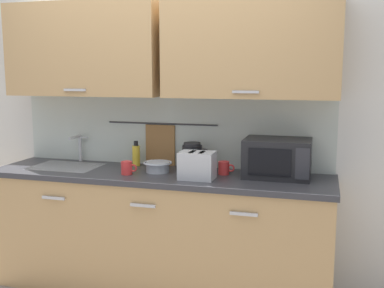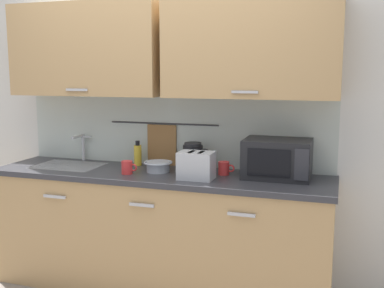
{
  "view_description": "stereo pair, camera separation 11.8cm",
  "coord_description": "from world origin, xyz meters",
  "px_view_note": "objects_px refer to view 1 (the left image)",
  "views": [
    {
      "loc": [
        1.15,
        -2.81,
        1.63
      ],
      "look_at": [
        0.25,
        0.33,
        1.12
      ],
      "focal_mm": 43.13,
      "sensor_mm": 36.0,
      "label": 1
    },
    {
      "loc": [
        1.26,
        -2.78,
        1.63
      ],
      "look_at": [
        0.25,
        0.33,
        1.12
      ],
      "focal_mm": 43.13,
      "sensor_mm": 36.0,
      "label": 2
    }
  ],
  "objects_px": {
    "mixing_bowl": "(158,166)",
    "microwave": "(277,158)",
    "electric_kettle": "(193,157)",
    "mug_by_kettle": "(224,168)",
    "dish_soap_bottle": "(136,155)",
    "toaster": "(197,165)",
    "mug_near_sink": "(127,168)"
  },
  "relations": [
    {
      "from": "mixing_bowl",
      "to": "toaster",
      "type": "distance_m",
      "value": 0.37
    },
    {
      "from": "mug_near_sink",
      "to": "mug_by_kettle",
      "type": "relative_size",
      "value": 1.0
    },
    {
      "from": "electric_kettle",
      "to": "mug_near_sink",
      "type": "distance_m",
      "value": 0.5
    },
    {
      "from": "toaster",
      "to": "dish_soap_bottle",
      "type": "bearing_deg",
      "value": 152.03
    },
    {
      "from": "microwave",
      "to": "mug_near_sink",
      "type": "relative_size",
      "value": 3.83
    },
    {
      "from": "microwave",
      "to": "mug_by_kettle",
      "type": "bearing_deg",
      "value": -175.58
    },
    {
      "from": "toaster",
      "to": "mug_by_kettle",
      "type": "bearing_deg",
      "value": 51.75
    },
    {
      "from": "electric_kettle",
      "to": "dish_soap_bottle",
      "type": "xyz_separation_m",
      "value": [
        -0.47,
        0.03,
        -0.01
      ]
    },
    {
      "from": "microwave",
      "to": "dish_soap_bottle",
      "type": "relative_size",
      "value": 2.35
    },
    {
      "from": "mixing_bowl",
      "to": "microwave",
      "type": "bearing_deg",
      "value": 5.55
    },
    {
      "from": "electric_kettle",
      "to": "toaster",
      "type": "xyz_separation_m",
      "value": [
        0.11,
        -0.28,
        -0.01
      ]
    },
    {
      "from": "electric_kettle",
      "to": "mug_by_kettle",
      "type": "distance_m",
      "value": 0.28
    },
    {
      "from": "microwave",
      "to": "electric_kettle",
      "type": "relative_size",
      "value": 2.03
    },
    {
      "from": "microwave",
      "to": "mug_near_sink",
      "type": "bearing_deg",
      "value": -168.12
    },
    {
      "from": "dish_soap_bottle",
      "to": "mug_by_kettle",
      "type": "xyz_separation_m",
      "value": [
        0.73,
        -0.12,
        -0.04
      ]
    },
    {
      "from": "microwave",
      "to": "electric_kettle",
      "type": "bearing_deg",
      "value": 174.24
    },
    {
      "from": "mug_near_sink",
      "to": "electric_kettle",
      "type": "bearing_deg",
      "value": 34.67
    },
    {
      "from": "electric_kettle",
      "to": "mug_by_kettle",
      "type": "height_order",
      "value": "electric_kettle"
    },
    {
      "from": "microwave",
      "to": "toaster",
      "type": "height_order",
      "value": "microwave"
    },
    {
      "from": "dish_soap_bottle",
      "to": "toaster",
      "type": "distance_m",
      "value": 0.66
    },
    {
      "from": "dish_soap_bottle",
      "to": "mixing_bowl",
      "type": "distance_m",
      "value": 0.3
    },
    {
      "from": "dish_soap_bottle",
      "to": "mug_near_sink",
      "type": "bearing_deg",
      "value": -79.17
    },
    {
      "from": "electric_kettle",
      "to": "mug_near_sink",
      "type": "xyz_separation_m",
      "value": [
        -0.41,
        -0.28,
        -0.05
      ]
    },
    {
      "from": "dish_soap_bottle",
      "to": "toaster",
      "type": "height_order",
      "value": "dish_soap_bottle"
    },
    {
      "from": "dish_soap_bottle",
      "to": "mixing_bowl",
      "type": "xyz_separation_m",
      "value": [
        0.24,
        -0.17,
        -0.04
      ]
    },
    {
      "from": "mixing_bowl",
      "to": "dish_soap_bottle",
      "type": "bearing_deg",
      "value": 144.45
    },
    {
      "from": "mixing_bowl",
      "to": "mug_by_kettle",
      "type": "relative_size",
      "value": 1.78
    },
    {
      "from": "electric_kettle",
      "to": "mug_by_kettle",
      "type": "bearing_deg",
      "value": -19.53
    },
    {
      "from": "electric_kettle",
      "to": "mixing_bowl",
      "type": "xyz_separation_m",
      "value": [
        -0.23,
        -0.15,
        -0.06
      ]
    },
    {
      "from": "mug_by_kettle",
      "to": "microwave",
      "type": "bearing_deg",
      "value": 4.42
    },
    {
      "from": "toaster",
      "to": "mug_by_kettle",
      "type": "distance_m",
      "value": 0.25
    },
    {
      "from": "mug_near_sink",
      "to": "mug_by_kettle",
      "type": "distance_m",
      "value": 0.7
    }
  ]
}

